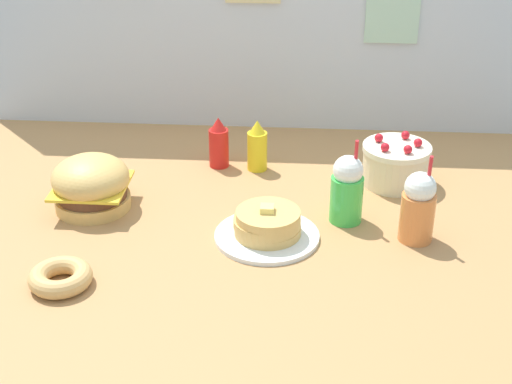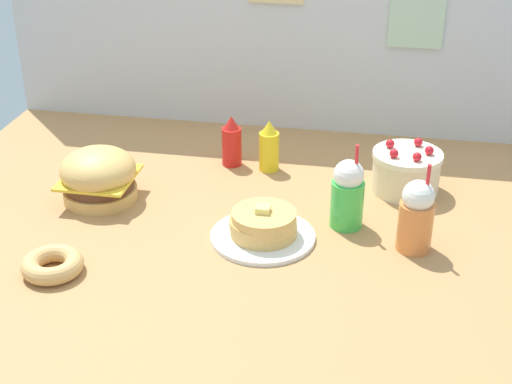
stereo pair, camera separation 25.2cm
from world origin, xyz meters
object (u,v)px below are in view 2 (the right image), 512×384
Objects in this scene: layer_cake at (406,171)px; orange_float_cup at (416,217)px; mustard_bottle at (269,147)px; donut_pink_glaze at (52,264)px; cream_soda_cup at (348,194)px; ketchup_bottle at (232,142)px; pancake_stack at (263,227)px; burger at (99,176)px.

layer_cake is 0.42m from orange_float_cup.
mustard_bottle is 0.99m from donut_pink_glaze.
cream_soda_cup is 1.61× the size of donut_pink_glaze.
orange_float_cup is (0.71, -0.51, 0.03)m from ketchup_bottle.
layer_cake is 0.36m from cream_soda_cup.
pancake_stack is at bearing -136.19° from layer_cake.
orange_float_cup reaches higher than pancake_stack.
pancake_stack is at bearing -177.30° from orange_float_cup.
donut_pink_glaze is at bearing -122.18° from mustard_bottle.
orange_float_cup is 1.61× the size of donut_pink_glaze.
orange_float_cup is at bearing 2.70° from pancake_stack.
cream_soda_cup is at bearing -122.96° from layer_cake.
cream_soda_cup reaches higher than layer_cake.
ketchup_bottle is (-0.22, 0.54, 0.05)m from pancake_stack.
pancake_stack is at bearing -152.26° from cream_soda_cup.
donut_pink_glaze is at bearing -113.66° from ketchup_bottle.
layer_cake is at bearing -9.06° from mustard_bottle.
burger is 1.11m from layer_cake.
pancake_stack is (0.63, -0.16, -0.05)m from burger.
layer_cake is at bearing 35.62° from donut_pink_glaze.
cream_soda_cup is at bearing -39.74° from ketchup_bottle.
layer_cake is 0.83× the size of orange_float_cup.
pancake_stack reaches higher than donut_pink_glaze.
ketchup_bottle reaches higher than layer_cake.
pancake_stack is 1.83× the size of donut_pink_glaze.
layer_cake is at bearing 57.04° from cream_soda_cup.
layer_cake is 0.83× the size of cream_soda_cup.
burger is 0.65m from pancake_stack.
pancake_stack is 1.13× the size of cream_soda_cup.
layer_cake is at bearing 14.11° from burger.
burger is at bearing 165.33° from pancake_stack.
mustard_bottle is (-0.52, 0.08, 0.02)m from layer_cake.
pancake_stack is 0.67m from donut_pink_glaze.
layer_cake is at bearing 43.81° from pancake_stack.
layer_cake is 1.25× the size of ketchup_bottle.
cream_soda_cup reaches higher than donut_pink_glaze.
mustard_bottle is 1.08× the size of donut_pink_glaze.
burger is at bearing 178.26° from cream_soda_cup.
layer_cake is 0.68m from ketchup_bottle.
ketchup_bottle reaches higher than burger.
donut_pink_glaze is at bearing -162.57° from orange_float_cup.
burger is 0.78× the size of pancake_stack.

